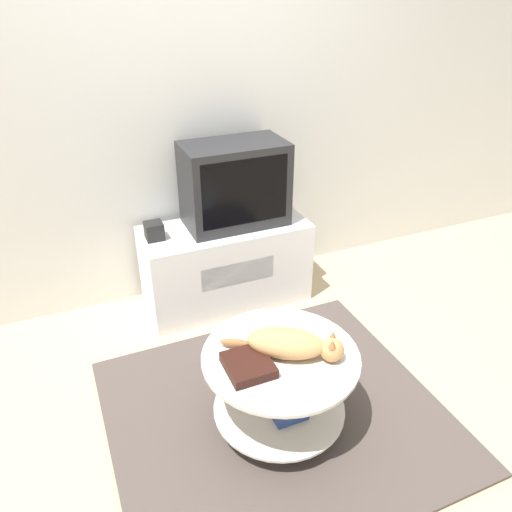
{
  "coord_description": "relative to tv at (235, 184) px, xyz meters",
  "views": [
    {
      "loc": [
        -0.82,
        -1.65,
        2.0
      ],
      "look_at": [
        0.11,
        0.53,
        0.65
      ],
      "focal_mm": 35.0,
      "sensor_mm": 36.0,
      "label": 1
    }
  ],
  "objects": [
    {
      "name": "ground_plane",
      "position": [
        -0.22,
        -1.12,
        -0.84
      ],
      "size": [
        12.0,
        12.0,
        0.0
      ],
      "primitive_type": "plane",
      "color": "tan"
    },
    {
      "name": "wall_back",
      "position": [
        -0.22,
        0.29,
        0.46
      ],
      "size": [
        8.0,
        0.05,
        2.6
      ],
      "color": "silver",
      "rests_on": "ground_plane"
    },
    {
      "name": "rug",
      "position": [
        -0.22,
        -1.12,
        -0.83
      ],
      "size": [
        1.66,
        1.51,
        0.02
      ],
      "color": "#4C423D",
      "rests_on": "ground_plane"
    },
    {
      "name": "tv_stand",
      "position": [
        -0.09,
        -0.03,
        -0.55
      ],
      "size": [
        1.09,
        0.46,
        0.57
      ],
      "color": "white",
      "rests_on": "ground_plane"
    },
    {
      "name": "tv",
      "position": [
        0.0,
        0.0,
        0.0
      ],
      "size": [
        0.64,
        0.37,
        0.53
      ],
      "color": "#232326",
      "rests_on": "tv_stand"
    },
    {
      "name": "speaker",
      "position": [
        -0.54,
        -0.02,
        -0.21
      ],
      "size": [
        0.11,
        0.11,
        0.11
      ],
      "color": "black",
      "rests_on": "tv_stand"
    },
    {
      "name": "coffee_table",
      "position": [
        -0.24,
        -1.19,
        -0.54
      ],
      "size": [
        0.74,
        0.74,
        0.44
      ],
      "color": "#B2B2B7",
      "rests_on": "rug"
    },
    {
      "name": "dvd_box",
      "position": [
        -0.41,
        -1.22,
        -0.35
      ],
      "size": [
        0.2,
        0.22,
        0.05
      ],
      "color": "black",
      "rests_on": "coffee_table"
    },
    {
      "name": "cat",
      "position": [
        -0.19,
        -1.2,
        -0.31
      ],
      "size": [
        0.5,
        0.36,
        0.13
      ],
      "rotation": [
        0.0,
        0.0,
        -0.58
      ],
      "color": "tan",
      "rests_on": "coffee_table"
    }
  ]
}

